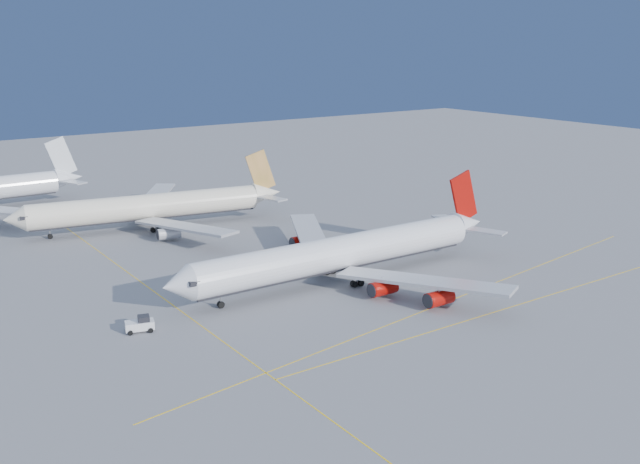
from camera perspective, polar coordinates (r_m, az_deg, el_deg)
The scene contains 5 objects.
ground at distance 128.01m, azimuth 8.55°, elevation -4.64°, with size 500.00×500.00×0.00m, color slate.
taxiway_lines at distance 123.63m, azimuth 1.53°, elevation -5.19°, with size 118.86×140.00×0.02m.
airliner_virgin at distance 130.68m, azimuth 2.05°, elevation -1.63°, with size 70.65×63.65×17.47m.
airliner_etihad at distance 171.52m, azimuth -13.24°, elevation 2.00°, with size 64.46×58.88×16.88m.
pushback_tug at distance 112.53m, azimuth -14.17°, elevation -7.17°, with size 4.71×3.56×2.41m.
Camera 1 is at (-83.62, -86.89, 42.94)m, focal length 40.00 mm.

